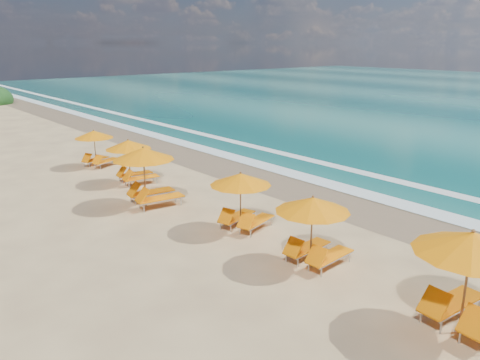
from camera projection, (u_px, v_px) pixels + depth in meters
name	position (u px, v px, depth m)	size (l,w,h in m)	color
ground	(240.00, 208.00, 19.87)	(160.00, 160.00, 0.00)	#D5B87D
wet_sand	(306.00, 189.00, 22.33)	(4.00, 160.00, 0.01)	#806B4C
surf_foam	(342.00, 179.00, 23.99)	(4.00, 160.00, 0.01)	white
station_0	(472.00, 274.00, 11.01)	(2.97, 2.78, 2.63)	olive
station_1	(315.00, 226.00, 14.44)	(2.56, 2.40, 2.28)	olive
station_2	(243.00, 197.00, 17.23)	(2.79, 2.71, 2.23)	olive
station_3	(149.00, 172.00, 19.82)	(2.99, 2.84, 2.56)	olive
station_4	(133.00, 158.00, 23.01)	(2.57, 2.42, 2.22)	olive
station_5	(97.00, 146.00, 26.19)	(2.70, 2.66, 2.09)	olive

